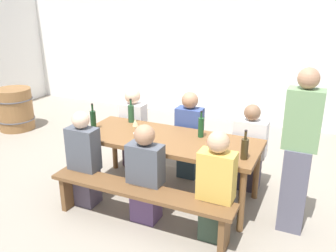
# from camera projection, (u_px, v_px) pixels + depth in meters

# --- Properties ---
(ground_plane) EXTENTS (24.00, 24.00, 0.00)m
(ground_plane) POSITION_uv_depth(u_px,v_px,m) (168.00, 194.00, 4.52)
(ground_plane) COLOR gray
(back_wall) EXTENTS (14.00, 0.20, 3.20)m
(back_wall) POSITION_uv_depth(u_px,v_px,m) (240.00, 37.00, 6.71)
(back_wall) COLOR white
(back_wall) RESTS_ON ground
(tasting_table) EXTENTS (2.14, 0.85, 0.75)m
(tasting_table) POSITION_uv_depth(u_px,v_px,m) (168.00, 144.00, 4.29)
(tasting_table) COLOR brown
(tasting_table) RESTS_ON ground
(bench_near) EXTENTS (2.04, 0.30, 0.45)m
(bench_near) POSITION_uv_depth(u_px,v_px,m) (139.00, 197.00, 3.78)
(bench_near) COLOR brown
(bench_near) RESTS_ON ground
(bench_far) EXTENTS (2.04, 0.30, 0.45)m
(bench_far) POSITION_uv_depth(u_px,v_px,m) (190.00, 147.00, 5.02)
(bench_far) COLOR brown
(bench_far) RESTS_ON ground
(wine_bottle_0) EXTENTS (0.08, 0.08, 0.31)m
(wine_bottle_0) POSITION_uv_depth(u_px,v_px,m) (131.00, 113.00, 4.76)
(wine_bottle_0) COLOR #234C2D
(wine_bottle_0) RESTS_ON tasting_table
(wine_bottle_1) EXTENTS (0.07, 0.07, 0.32)m
(wine_bottle_1) POSITION_uv_depth(u_px,v_px,m) (201.00, 127.00, 4.26)
(wine_bottle_1) COLOR #194723
(wine_bottle_1) RESTS_ON tasting_table
(wine_bottle_2) EXTENTS (0.08, 0.08, 0.31)m
(wine_bottle_2) POSITION_uv_depth(u_px,v_px,m) (245.00, 148.00, 3.68)
(wine_bottle_2) COLOR #332814
(wine_bottle_2) RESTS_ON tasting_table
(wine_bottle_3) EXTENTS (0.07, 0.07, 0.33)m
(wine_bottle_3) POSITION_uv_depth(u_px,v_px,m) (93.00, 120.00, 4.51)
(wine_bottle_3) COLOR #143319
(wine_bottle_3) RESTS_ON tasting_table
(wine_glass_0) EXTENTS (0.07, 0.07, 0.19)m
(wine_glass_0) POSITION_uv_depth(u_px,v_px,m) (135.00, 123.00, 4.36)
(wine_glass_0) COLOR silver
(wine_glass_0) RESTS_ON tasting_table
(wine_glass_1) EXTENTS (0.06, 0.06, 0.17)m
(wine_glass_1) POSITION_uv_depth(u_px,v_px,m) (209.00, 139.00, 3.94)
(wine_glass_1) COLOR silver
(wine_glass_1) RESTS_ON tasting_table
(seated_guest_near_0) EXTENTS (0.35, 0.24, 1.14)m
(seated_guest_near_0) POSITION_uv_depth(u_px,v_px,m) (84.00, 161.00, 4.15)
(seated_guest_near_0) COLOR #4C4355
(seated_guest_near_0) RESTS_ON ground
(seated_guest_near_1) EXTENTS (0.38, 0.24, 1.10)m
(seated_guest_near_1) POSITION_uv_depth(u_px,v_px,m) (146.00, 176.00, 3.85)
(seated_guest_near_1) COLOR #583F6A
(seated_guest_near_1) RESTS_ON ground
(seated_guest_near_2) EXTENTS (0.36, 0.24, 1.15)m
(seated_guest_near_2) POSITION_uv_depth(u_px,v_px,m) (216.00, 189.00, 3.54)
(seated_guest_near_2) COLOR #364B3B
(seated_guest_near_2) RESTS_ON ground
(seated_guest_far_0) EXTENTS (0.35, 0.24, 1.14)m
(seated_guest_far_0) POSITION_uv_depth(u_px,v_px,m) (134.00, 129.00, 5.13)
(seated_guest_far_0) COLOR #533D4F
(seated_guest_far_0) RESTS_ON ground
(seated_guest_far_1) EXTENTS (0.34, 0.24, 1.17)m
(seated_guest_far_1) POSITION_uv_depth(u_px,v_px,m) (189.00, 137.00, 4.80)
(seated_guest_far_1) COLOR #2B404C
(seated_guest_far_1) RESTS_ON ground
(seated_guest_far_2) EXTENTS (0.40, 0.24, 1.11)m
(seated_guest_far_2) POSITION_uv_depth(u_px,v_px,m) (249.00, 150.00, 4.50)
(seated_guest_far_2) COLOR #37313E
(seated_guest_far_2) RESTS_ON ground
(standing_host) EXTENTS (0.34, 0.24, 1.71)m
(standing_host) POSITION_uv_depth(u_px,v_px,m) (299.00, 155.00, 3.60)
(standing_host) COLOR #575668
(standing_host) RESTS_ON ground
(wine_barrel) EXTENTS (0.66, 0.66, 0.75)m
(wine_barrel) POSITION_uv_depth(u_px,v_px,m) (15.00, 109.00, 6.62)
(wine_barrel) COLOR olive
(wine_barrel) RESTS_ON ground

